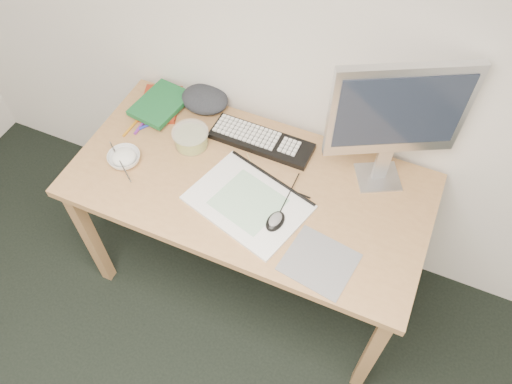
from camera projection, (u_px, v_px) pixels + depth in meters
desk at (249, 195)px, 2.00m from camera, size 1.40×0.70×0.75m
mousepad at (319, 262)px, 1.73m from camera, size 0.26×0.25×0.00m
sketchpad at (248, 202)px, 1.87m from camera, size 0.49×0.41×0.01m
keyboard at (261, 141)px, 2.05m from camera, size 0.43×0.14×0.03m
monitor at (398, 114)px, 1.67m from camera, size 0.43×0.25×0.55m
mouse at (275, 220)px, 1.80m from camera, size 0.07×0.10×0.03m
rice_bowl at (124, 158)px, 1.98m from camera, size 0.17×0.17×0.04m
chopsticks at (120, 161)px, 1.94m from camera, size 0.19×0.15×0.02m
fruit_tub at (191, 138)px, 2.03m from camera, size 0.17×0.17×0.07m
book_red at (160, 104)px, 2.18m from camera, size 0.22×0.26×0.02m
book_green at (161, 104)px, 2.15m from camera, size 0.21×0.27×0.02m
cloth_lump at (205, 99)px, 2.16m from camera, size 0.19×0.16×0.07m
pencil_pink at (238, 170)px, 1.97m from camera, size 0.17×0.04×0.01m
pencil_tan at (254, 169)px, 1.97m from camera, size 0.12×0.13×0.01m
pencil_black at (289, 190)px, 1.91m from camera, size 0.18×0.02×0.01m
marker_blue at (152, 124)px, 2.12m from camera, size 0.09×0.12×0.01m
marker_orange at (131, 127)px, 2.11m from camera, size 0.02×0.12×0.01m
marker_purple at (143, 123)px, 2.12m from camera, size 0.01×0.14×0.01m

